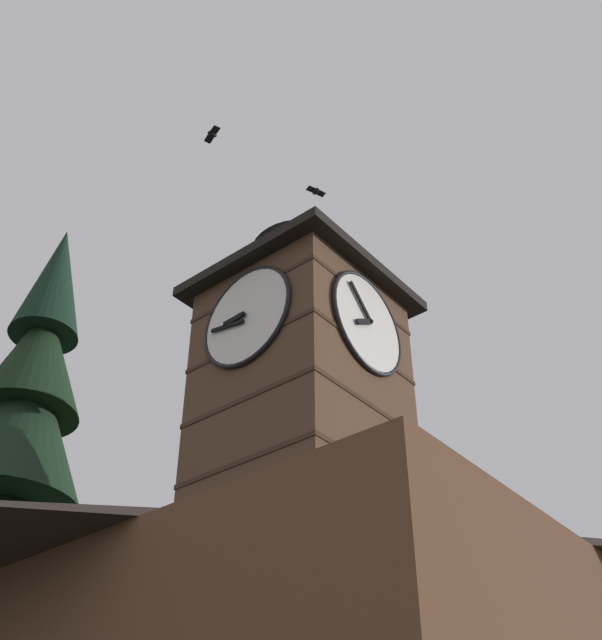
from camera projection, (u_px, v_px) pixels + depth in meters
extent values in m
pyramid|color=#2D231E|center=(335.00, 595.00, 14.57)|extent=(14.39, 12.47, 2.99)
cube|color=brown|center=(302.00, 403.00, 17.36)|extent=(3.52, 3.52, 5.38)
cube|color=#3C291C|center=(302.00, 493.00, 16.15)|extent=(3.56, 3.56, 0.10)
cube|color=#3C291C|center=(302.00, 433.00, 16.95)|extent=(3.56, 3.56, 0.10)
cube|color=#3C291C|center=(302.00, 378.00, 17.74)|extent=(3.56, 3.56, 0.10)
cube|color=#3C291C|center=(302.00, 328.00, 18.54)|extent=(3.56, 3.56, 0.10)
cylinder|color=white|center=(367.00, 323.00, 17.20)|extent=(2.33, 0.10, 2.33)
torus|color=black|center=(368.00, 323.00, 17.19)|extent=(2.43, 0.10, 2.43)
cube|color=black|center=(364.00, 322.00, 16.91)|extent=(0.57, 0.04, 0.39)
cube|color=black|center=(361.00, 301.00, 17.14)|extent=(0.73, 0.04, 0.73)
sphere|color=black|center=(371.00, 321.00, 17.14)|extent=(0.10, 0.10, 0.10)
cylinder|color=white|center=(247.00, 317.00, 17.01)|extent=(0.10, 2.33, 2.33)
torus|color=black|center=(246.00, 316.00, 16.99)|extent=(0.10, 2.43, 2.43)
cube|color=black|center=(234.00, 319.00, 17.10)|extent=(0.04, 0.59, 0.14)
cube|color=black|center=(227.00, 326.00, 17.14)|extent=(0.04, 0.95, 0.24)
sphere|color=black|center=(243.00, 314.00, 16.94)|extent=(0.10, 0.10, 0.10)
cube|color=black|center=(302.00, 299.00, 19.03)|extent=(4.22, 4.22, 0.25)
cylinder|color=#D1BC84|center=(302.00, 274.00, 19.48)|extent=(2.17, 2.17, 1.27)
cylinder|color=#2D2319|center=(302.00, 290.00, 19.19)|extent=(2.23, 2.23, 0.10)
cylinder|color=#2D2319|center=(302.00, 279.00, 19.38)|extent=(2.23, 2.23, 0.10)
cylinder|color=#2D2319|center=(302.00, 269.00, 19.57)|extent=(2.23, 2.23, 0.10)
cylinder|color=#2D2319|center=(302.00, 259.00, 19.76)|extent=(2.23, 2.23, 0.10)
cone|color=#384251|center=(302.00, 237.00, 20.18)|extent=(2.47, 2.47, 1.12)
sphere|color=#2D3847|center=(302.00, 218.00, 20.57)|extent=(0.16, 0.16, 0.16)
cone|color=black|center=(23.00, 424.00, 21.00)|extent=(3.63, 3.63, 4.52)
cone|color=black|center=(38.00, 357.00, 22.23)|extent=(2.78, 2.78, 3.65)
cone|color=black|center=(56.00, 281.00, 23.80)|extent=(1.92, 1.92, 3.95)
cone|color=#17331B|center=(403.00, 637.00, 23.28)|extent=(4.98, 4.98, 5.32)
cone|color=black|center=(396.00, 527.00, 25.23)|extent=(3.94, 3.94, 5.45)
cone|color=#16311C|center=(390.00, 446.00, 26.89)|extent=(2.91, 2.91, 4.64)
cone|color=black|center=(384.00, 368.00, 28.70)|extent=(1.88, 1.88, 4.31)
ellipsoid|color=black|center=(212.00, 134.00, 22.49)|extent=(0.31, 0.24, 0.16)
cube|color=black|center=(215.00, 130.00, 22.38)|extent=(0.29, 0.37, 0.06)
cube|color=black|center=(210.00, 138.00, 22.60)|extent=(0.29, 0.37, 0.06)
ellipsoid|color=black|center=(316.00, 191.00, 24.88)|extent=(0.24, 0.32, 0.16)
cube|color=black|center=(320.00, 193.00, 24.94)|extent=(0.35, 0.29, 0.04)
cube|color=black|center=(312.00, 189.00, 24.81)|extent=(0.35, 0.29, 0.04)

